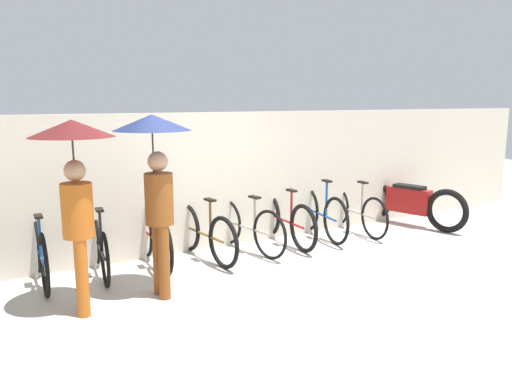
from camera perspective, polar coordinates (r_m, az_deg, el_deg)
ground_plane at (r=5.89m, az=0.78°, el=-11.93°), size 30.00×30.00×0.00m
back_wall at (r=7.45m, az=-7.57°, el=1.03°), size 14.88×0.12×2.06m
parked_bicycle_1 at (r=6.72m, az=-23.45°, el=-6.36°), size 0.44×1.72×1.11m
parked_bicycle_2 at (r=6.82m, az=-17.39°, el=-6.03°), size 0.44×1.65×1.00m
parked_bicycle_3 at (r=6.97m, az=-11.60°, el=-5.15°), size 0.44×1.72×1.01m
parked_bicycle_4 at (r=7.16m, az=-5.97°, el=-4.71°), size 0.44×1.73×1.04m
parked_bicycle_5 at (r=7.50m, az=-1.06°, el=-3.94°), size 0.47×1.73×1.02m
parked_bicycle_6 at (r=7.90m, az=3.30°, el=-3.18°), size 0.44×1.81×1.06m
parked_bicycle_7 at (r=8.31m, az=7.42°, el=-2.45°), size 0.45×1.72×1.00m
parked_bicycle_8 at (r=8.75m, az=11.21°, el=-2.07°), size 0.44×1.79×1.04m
pedestrian_leading at (r=5.47m, az=-20.04°, el=2.52°), size 0.88×0.88×2.05m
pedestrian_center at (r=5.71m, az=-11.46°, el=3.53°), size 0.88×0.88×2.09m
motorcycle at (r=9.42m, az=17.03°, el=-1.12°), size 0.79×2.16×0.94m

